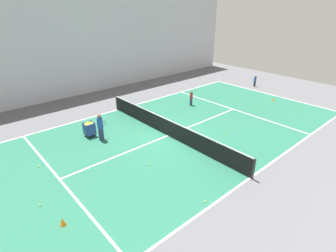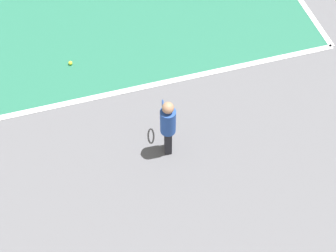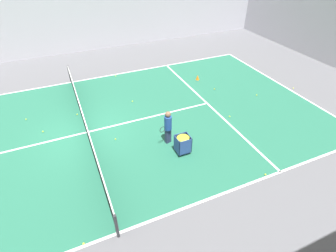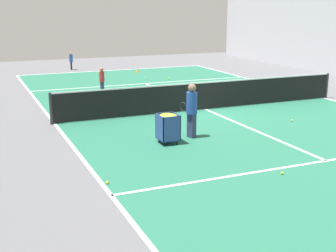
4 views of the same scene
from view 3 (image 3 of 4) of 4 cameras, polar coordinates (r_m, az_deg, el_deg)
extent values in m
plane|color=#5B5B60|center=(12.98, -17.26, -1.33)|extent=(38.42, 38.42, 0.00)
cube|color=#23664C|center=(12.98, -17.26, -1.32)|extent=(11.34, 23.89, 0.00)
cube|color=white|center=(17.91, 23.59, 8.14)|extent=(11.34, 0.10, 0.00)
cube|color=white|center=(17.88, -20.27, 8.93)|extent=(0.10, 23.89, 0.00)
cube|color=white|center=(9.00, -10.89, -21.97)|extent=(0.10, 23.89, 0.00)
cube|color=white|center=(14.73, 8.51, 4.91)|extent=(11.34, 0.10, 0.00)
cube|color=white|center=(12.98, -17.26, -1.31)|extent=(0.10, 13.14, 0.00)
cylinder|color=#2D2D33|center=(17.76, -20.66, 10.56)|extent=(0.10, 0.10, 1.06)
cylinder|color=#2D2D33|center=(8.51, -11.13, -20.62)|extent=(0.10, 0.10, 1.06)
cube|color=black|center=(12.68, -17.67, 0.53)|extent=(11.44, 0.03, 0.99)
cube|color=white|center=(12.40, -18.10, 2.49)|extent=(11.44, 0.04, 0.05)
cube|color=#2D3351|center=(11.61, 0.00, -2.10)|extent=(0.22, 0.29, 0.73)
cylinder|color=#234799|center=(11.20, 0.00, 0.67)|extent=(0.40, 0.40, 0.65)
sphere|color=#846047|center=(10.94, 0.00, 2.57)|extent=(0.24, 0.24, 0.24)
torus|color=black|center=(11.09, -1.22, -0.77)|extent=(0.10, 0.28, 0.28)
cube|color=#2D478C|center=(11.25, 3.17, -5.25)|extent=(0.54, 0.59, 0.02)
cube|color=#2D478C|center=(10.91, 1.89, -4.23)|extent=(0.54, 0.02, 0.72)
cube|color=#2D478C|center=(11.12, 4.55, -3.45)|extent=(0.54, 0.02, 0.72)
cube|color=#2D478C|center=(11.19, 2.64, -3.05)|extent=(0.02, 0.59, 0.72)
cube|color=#2D478C|center=(10.83, 3.85, -4.65)|extent=(0.02, 0.59, 0.72)
ellipsoid|color=yellow|center=(10.82, 3.29, -2.62)|extent=(0.50, 0.55, 0.16)
cylinder|color=black|center=(11.35, 1.80, -5.18)|extent=(0.05, 0.05, 0.13)
cylinder|color=black|center=(11.09, 2.64, -6.38)|extent=(0.05, 0.05, 0.13)
cylinder|color=black|center=(11.49, 3.66, -4.63)|extent=(0.05, 0.05, 0.13)
cylinder|color=black|center=(11.24, 4.54, -5.79)|extent=(0.05, 0.05, 0.13)
cone|color=orange|center=(17.17, 6.45, 10.48)|extent=(0.23, 0.23, 0.33)
sphere|color=yellow|center=(16.19, 10.09, 7.94)|extent=(0.07, 0.07, 0.07)
sphere|color=yellow|center=(9.02, -17.89, -23.19)|extent=(0.07, 0.07, 0.07)
sphere|color=yellow|center=(14.37, -19.18, 2.41)|extent=(0.07, 0.07, 0.07)
sphere|color=yellow|center=(11.01, 20.44, -9.85)|extent=(0.07, 0.07, 0.07)
sphere|color=yellow|center=(12.18, -11.37, -2.82)|extent=(0.07, 0.07, 0.07)
sphere|color=yellow|center=(16.15, 18.75, 6.41)|extent=(0.07, 0.07, 0.07)
sphere|color=yellow|center=(17.89, -11.34, 10.64)|extent=(0.07, 0.07, 0.07)
sphere|color=yellow|center=(15.03, -28.52, 1.29)|extent=(0.07, 0.07, 0.07)
sphere|color=yellow|center=(17.75, 25.62, 7.44)|extent=(0.07, 0.07, 0.07)
sphere|color=yellow|center=(13.78, 13.27, 2.04)|extent=(0.07, 0.07, 0.07)
sphere|color=yellow|center=(14.83, -7.77, 5.36)|extent=(0.07, 0.07, 0.07)
sphere|color=yellow|center=(13.73, -25.59, -1.10)|extent=(0.07, 0.07, 0.07)
camera|label=1|loc=(23.21, 1.43, 35.36)|focal=28.00mm
camera|label=2|loc=(18.90, -82.24, -0.92)|focal=50.00mm
camera|label=4|loc=(16.37, 56.10, 7.11)|focal=50.00mm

